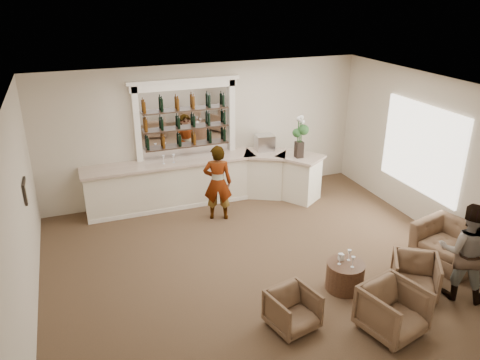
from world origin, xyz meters
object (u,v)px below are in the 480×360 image
at_px(cocktail_table, 345,276).
at_px(armchair_center, 393,310).
at_px(flower_vase, 300,134).
at_px(sommelier, 218,183).
at_px(bar_counter, 206,181).
at_px(armchair_right, 415,276).
at_px(armchair_far, 450,245).
at_px(guest, 465,251).
at_px(armchair_left, 293,310).
at_px(espresso_machine, 265,143).

height_order(cocktail_table, armchair_center, armchair_center).
bearing_deg(flower_vase, sommelier, -174.28).
distance_m(sommelier, flower_vase, 2.30).
bearing_deg(bar_counter, armchair_right, -64.61).
xyz_separation_m(sommelier, armchair_center, (1.29, -4.59, -0.48)).
relative_size(armchair_far, flower_vase, 1.14).
bearing_deg(armchair_far, flower_vase, -172.23).
relative_size(armchair_right, armchair_far, 0.65).
xyz_separation_m(cocktail_table, flower_vase, (0.89, 3.58, 1.47)).
xyz_separation_m(armchair_center, armchair_far, (2.27, 1.23, -0.01)).
height_order(guest, armchair_right, guest).
bearing_deg(armchair_right, flower_vase, 126.79).
height_order(guest, armchair_left, guest).
relative_size(bar_counter, cocktail_table, 8.65).
bearing_deg(armchair_right, guest, 8.50).
xyz_separation_m(bar_counter, armchair_center, (1.29, -5.49, -0.18)).
height_order(armchair_left, armchair_center, armchair_center).
relative_size(armchair_left, armchair_far, 0.60).
bearing_deg(cocktail_table, bar_counter, 106.18).
height_order(sommelier, guest, sommelier).
xyz_separation_m(bar_counter, guest, (2.95, -5.13, 0.30)).
height_order(guest, espresso_machine, guest).
bearing_deg(armchair_left, armchair_far, -3.32).
distance_m(sommelier, armchair_far, 4.92).
bearing_deg(cocktail_table, armchair_left, -155.86).
bearing_deg(guest, armchair_far, -84.84).
xyz_separation_m(guest, flower_vase, (-0.82, 4.44, 0.85)).
distance_m(guest, armchair_right, 0.91).
xyz_separation_m(armchair_left, armchair_right, (2.37, 0.05, 0.03)).
distance_m(armchair_right, espresso_machine, 5.04).
height_order(cocktail_table, armchair_far, armchair_far).
distance_m(cocktail_table, sommelier, 3.64).
relative_size(cocktail_table, armchair_center, 0.76).
distance_m(cocktail_table, armchair_far, 2.33).
distance_m(guest, armchair_left, 3.09).
xyz_separation_m(armchair_far, flower_vase, (-1.44, 3.57, 1.34)).
bearing_deg(armchair_right, espresso_machine, 132.99).
xyz_separation_m(espresso_machine, flower_vase, (0.56, -0.77, 0.39)).
relative_size(sommelier, armchair_far, 1.48).
distance_m(armchair_left, armchair_center, 1.52).
height_order(sommelier, armchair_far, sommelier).
relative_size(armchair_right, flower_vase, 0.74).
bearing_deg(espresso_machine, armchair_right, -75.93).
bearing_deg(armchair_left, armchair_right, -11.41).
xyz_separation_m(sommelier, flower_vase, (2.12, 0.21, 0.85)).
distance_m(guest, armchair_far, 1.18).
bearing_deg(armchair_right, armchair_center, -110.64).
relative_size(bar_counter, armchair_left, 8.10).
bearing_deg(espresso_machine, armchair_far, -59.54).
bearing_deg(espresso_machine, flower_vase, -48.08).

